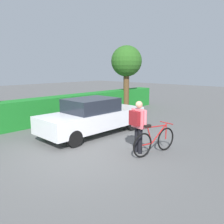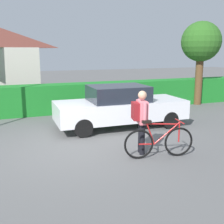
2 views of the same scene
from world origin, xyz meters
name	(u,v)px [view 2 (image 2 of 2)]	position (x,y,z in m)	size (l,w,h in m)	color
ground_plane	(73,150)	(0.00, 0.00, 0.00)	(60.00, 60.00, 0.00)	#595959
hedge_row	(46,99)	(0.00, 4.72, 0.60)	(19.52, 0.90, 1.19)	#1C7726
parked_car_near	(120,106)	(2.02, 1.68, 0.72)	(4.40, 1.73, 1.42)	silver
bicycle	(159,142)	(1.82, -1.27, 0.40)	(1.72, 0.51, 0.94)	black
person_rider	(141,116)	(1.52, -0.86, 0.97)	(0.42, 0.64, 1.60)	black
tree_kerbside	(201,43)	(7.14, 4.22, 2.89)	(1.84, 1.84, 3.89)	brown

